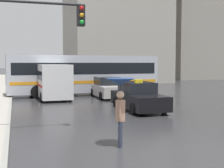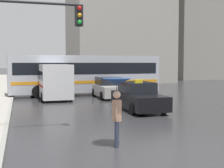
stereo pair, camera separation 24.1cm
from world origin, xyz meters
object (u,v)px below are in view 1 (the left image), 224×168
object	(u,v)px
sedan_red	(108,88)
ambulance_van	(53,80)
taxi	(138,97)
city_bus	(84,73)
pedestrian_with_umbrella	(120,94)
traffic_light	(28,36)

from	to	relation	value
sedan_red	ambulance_van	size ratio (longest dim) A/B	0.81
taxi	sedan_red	distance (m)	6.26
city_bus	pedestrian_with_umbrella	world-z (taller)	city_bus
taxi	city_bus	world-z (taller)	city_bus
taxi	ambulance_van	distance (m)	7.83
taxi	city_bus	bearing A→B (deg)	-82.76
ambulance_van	pedestrian_with_umbrella	world-z (taller)	ambulance_van
sedan_red	city_bus	bearing A→B (deg)	-64.65
taxi	ambulance_van	bearing A→B (deg)	-60.06
ambulance_van	traffic_light	distance (m)	11.36
sedan_red	pedestrian_with_umbrella	xyz separation A→B (m)	(-3.49, -13.16, 0.95)
taxi	traffic_light	distance (m)	7.86
sedan_red	city_bus	size ratio (longest dim) A/B	0.35
taxi	traffic_light	bearing A→B (deg)	34.93
sedan_red	pedestrian_with_umbrella	bearing A→B (deg)	75.13
taxi	sedan_red	world-z (taller)	taxi
city_bus	traffic_light	distance (m)	14.00
taxi	ambulance_van	xyz separation A→B (m)	(-3.89, 6.76, 0.68)
sedan_red	ambulance_van	distance (m)	4.07
taxi	sedan_red	xyz separation A→B (m)	(0.09, 6.26, 0.00)
pedestrian_with_umbrella	traffic_light	world-z (taller)	traffic_light
taxi	sedan_red	size ratio (longest dim) A/B	1.09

